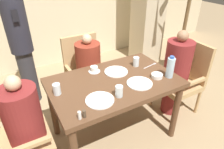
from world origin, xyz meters
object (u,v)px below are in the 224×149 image
Objects in this scene: standing_host at (21,43)px; water_bottle at (170,67)px; chair_far_side at (85,69)px; plate_main_left at (116,72)px; plate_dessert_center at (140,83)px; glass_tall_far at (136,62)px; teacup_with_saucer at (94,69)px; glass_tall_near at (57,89)px; plate_main_right at (100,100)px; potted_palm at (182,40)px; diner_in_left_chair at (26,127)px; chair_left_side at (10,137)px; diner_in_far_chair at (89,71)px; diner_in_right_chair at (176,74)px; bowl_small at (157,76)px; chair_right_side at (183,76)px; glass_tall_mid at (119,91)px.

standing_host is 7.01× the size of water_bottle.
plate_main_left is (0.11, -0.67, 0.27)m from chair_far_side.
chair_far_side is 0.89m from standing_host.
glass_tall_far reaches higher than plate_dessert_center.
standing_host is at bearing 122.94° from teacup_with_saucer.
glass_tall_near is (-1.11, 0.28, -0.06)m from water_bottle.
glass_tall_far reaches higher than plate_main_right.
water_bottle reaches higher than plate_main_left.
glass_tall_near is 1.00× the size of glass_tall_far.
standing_host is at bearing 96.55° from glass_tall_near.
plate_dessert_center is at bearing -119.73° from glass_tall_far.
diner_in_left_chair is at bearing -163.67° from potted_palm.
diner_in_left_chair is at bearing 0.00° from chair_left_side.
diner_in_far_chair is 0.92× the size of diner_in_right_chair.
chair_left_side is at bearing 163.68° from plate_main_right.
bowl_small is at bearing -82.65° from glass_tall_far.
plate_dessert_center is (0.19, -0.84, 0.23)m from diner_in_far_chair.
diner_in_right_chair is at bearing -139.97° from potted_palm.
potted_palm reaches higher than water_bottle.
plate_dessert_center is (-0.86, -0.18, 0.27)m from chair_right_side.
diner_in_right_chair reaches higher than chair_far_side.
standing_host is 1.89m from water_bottle.
plate_dessert_center is 0.80m from glass_tall_near.
plate_main_right is at bearing -16.32° from chair_left_side.
plate_main_left is 0.33m from plate_dessert_center.
standing_host is (-0.70, 0.54, 0.35)m from diner_in_far_chair.
bowl_small is 1.02m from glass_tall_near.
plate_main_right is at bearing -19.87° from diner_in_left_chair.
plate_dessert_center is at bearing 5.85° from plate_main_right.
glass_tall_near is (-0.47, -0.21, 0.03)m from teacup_with_saucer.
bowl_small is (-0.48, -0.17, 0.20)m from diner_in_right_chair.
standing_host reaches higher than bowl_small.
potted_palm is 7.87× the size of plate_dessert_center.
diner_in_far_chair is 1.87m from potted_palm.
glass_tall_near is at bearing -127.08° from chair_far_side.
chair_left_side is 4.03× the size of water_bottle.
diner_in_left_chair is 1.12m from diner_in_far_chair.
water_bottle is (-1.32, -1.03, 0.28)m from potted_palm.
diner_in_far_chair is at bearing 46.84° from glass_tall_near.
chair_right_side is at bearing -13.04° from glass_tall_far.
bowl_small is (1.13, -1.37, -0.11)m from standing_host.
chair_far_side is 0.73m from plate_main_left.
glass_tall_near is (-0.76, 0.23, 0.05)m from plate_dessert_center.
plate_main_right is (-0.38, -0.36, 0.00)m from plate_main_left.
chair_far_side is at bearing 41.98° from diner_in_left_chair.
diner_in_right_chair is 0.69× the size of standing_host.
chair_far_side is at bearing 75.16° from plate_main_right.
water_bottle is at bearing 2.79° from glass_tall_mid.
diner_in_far_chair is 0.96m from glass_tall_mid.
teacup_with_saucer is (0.18, 0.49, 0.02)m from plate_main_right.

